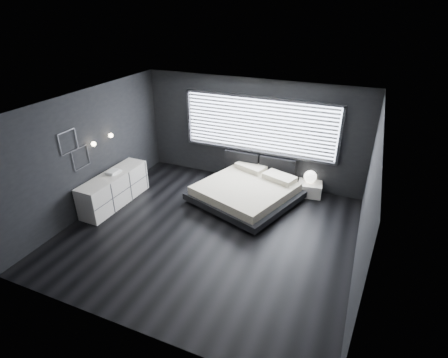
% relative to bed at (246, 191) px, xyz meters
% --- Properties ---
extents(room, '(6.04, 6.00, 2.80)m').
position_rel_bed_xyz_m(room, '(-0.29, -1.59, 1.13)').
color(room, black).
rests_on(room, ground).
extents(window, '(4.14, 0.09, 1.52)m').
position_rel_bed_xyz_m(window, '(-0.09, 1.11, 1.34)').
color(window, white).
rests_on(window, ground).
extents(headboard, '(1.96, 0.16, 0.52)m').
position_rel_bed_xyz_m(headboard, '(-0.01, 1.05, 0.30)').
color(headboard, black).
rests_on(headboard, ground).
extents(sconce_near, '(0.18, 0.11, 0.11)m').
position_rel_bed_xyz_m(sconce_near, '(-3.17, -1.54, 1.33)').
color(sconce_near, silver).
rests_on(sconce_near, ground).
extents(sconce_far, '(0.18, 0.11, 0.11)m').
position_rel_bed_xyz_m(sconce_far, '(-3.17, -0.94, 1.33)').
color(sconce_far, silver).
rests_on(sconce_far, ground).
extents(wall_art_upper, '(0.01, 0.48, 0.48)m').
position_rel_bed_xyz_m(wall_art_upper, '(-3.27, -2.14, 1.58)').
color(wall_art_upper, '#47474C').
rests_on(wall_art_upper, ground).
extents(wall_art_lower, '(0.01, 0.48, 0.48)m').
position_rel_bed_xyz_m(wall_art_lower, '(-3.27, -1.89, 1.11)').
color(wall_art_lower, '#47474C').
rests_on(wall_art_lower, ground).
extents(bed, '(2.83, 2.77, 0.58)m').
position_rel_bed_xyz_m(bed, '(0.00, 0.00, 0.00)').
color(bed, black).
rests_on(bed, ground).
extents(nightstand, '(0.65, 0.57, 0.34)m').
position_rel_bed_xyz_m(nightstand, '(1.41, 0.91, -0.10)').
color(nightstand, white).
rests_on(nightstand, ground).
extents(orb_lamp, '(0.32, 0.32, 0.32)m').
position_rel_bed_xyz_m(orb_lamp, '(1.39, 0.94, 0.24)').
color(orb_lamp, white).
rests_on(orb_lamp, nightstand).
extents(dresser, '(0.61, 1.99, 0.79)m').
position_rel_bed_xyz_m(dresser, '(-2.94, -1.37, 0.12)').
color(dresser, white).
rests_on(dresser, ground).
extents(book_stack, '(0.28, 0.35, 0.07)m').
position_rel_bed_xyz_m(book_stack, '(-2.97, -1.29, 0.55)').
color(book_stack, white).
rests_on(book_stack, dresser).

